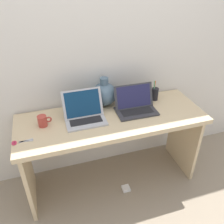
% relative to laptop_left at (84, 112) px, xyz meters
% --- Properties ---
extents(ground_plane, '(6.00, 6.00, 0.00)m').
position_rel_laptop_left_xyz_m(ground_plane, '(0.22, -0.05, -0.80)').
color(ground_plane, gray).
extents(back_wall, '(4.40, 0.04, 2.40)m').
position_rel_laptop_left_xyz_m(back_wall, '(0.22, 0.28, 0.40)').
color(back_wall, silver).
rests_on(back_wall, ground).
extents(desk, '(1.56, 0.57, 0.74)m').
position_rel_laptop_left_xyz_m(desk, '(0.22, -0.05, -0.22)').
color(desk, '#D1B78C').
rests_on(desk, ground).
extents(laptop_left, '(0.32, 0.24, 0.23)m').
position_rel_laptop_left_xyz_m(laptop_left, '(0.00, 0.00, 0.00)').
color(laptop_left, '#B2B2B7').
rests_on(laptop_left, desk).
extents(laptop_right, '(0.34, 0.23, 0.21)m').
position_rel_laptop_left_xyz_m(laptop_right, '(0.44, 0.00, -0.00)').
color(laptop_right, '#333338').
rests_on(laptop_right, desk).
extents(green_vase, '(0.22, 0.22, 0.26)m').
position_rel_laptop_left_xyz_m(green_vase, '(0.22, 0.18, 0.04)').
color(green_vase, slate).
rests_on(green_vase, desk).
extents(coffee_mug, '(0.11, 0.07, 0.09)m').
position_rel_laptop_left_xyz_m(coffee_mug, '(-0.33, 0.00, -0.02)').
color(coffee_mug, '#B23D33').
rests_on(coffee_mug, desk).
extents(pen_cup, '(0.06, 0.06, 0.19)m').
position_rel_laptop_left_xyz_m(pen_cup, '(0.68, 0.12, -0.00)').
color(pen_cup, black).
rests_on(pen_cup, desk).
extents(scissors, '(0.15, 0.05, 0.01)m').
position_rel_laptop_left_xyz_m(scissors, '(-0.51, -0.16, -0.06)').
color(scissors, '#B7B7BC').
rests_on(scissors, desk).
extents(power_brick, '(0.07, 0.07, 0.03)m').
position_rel_laptop_left_xyz_m(power_brick, '(0.31, -0.21, -0.78)').
color(power_brick, white).
rests_on(power_brick, ground).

